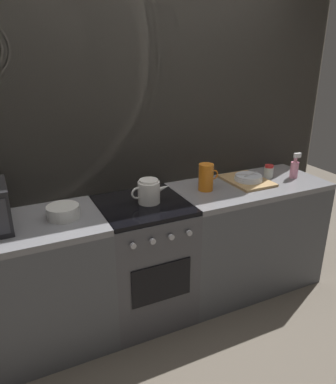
{
  "coord_description": "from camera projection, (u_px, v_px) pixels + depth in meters",
  "views": [
    {
      "loc": [
        -0.84,
        -2.16,
        1.89
      ],
      "look_at": [
        0.19,
        0.0,
        0.95
      ],
      "focal_mm": 34.54,
      "sensor_mm": 36.0,
      "label": 1
    }
  ],
  "objects": [
    {
      "name": "spray_bottle",
      "position": [
        295.0,
        168.0,
        2.98
      ],
      "size": [
        0.08,
        0.06,
        0.2
      ],
      "color": "pink",
      "rests_on": "counter_right"
    },
    {
      "name": "spice_jar",
      "position": [
        269.0,
        171.0,
        3.0
      ],
      "size": [
        0.08,
        0.08,
        0.1
      ],
      "color": "silver",
      "rests_on": "counter_right"
    },
    {
      "name": "counter_left",
      "position": [
        11.0,
        293.0,
        2.31
      ],
      "size": [
        1.2,
        0.6,
        0.9
      ],
      "color": "#515459",
      "rests_on": "ground_plane"
    },
    {
      "name": "stove_unit",
      "position": [
        144.0,
        260.0,
        2.67
      ],
      "size": [
        0.6,
        0.63,
        0.9
      ],
      "color": "#4C4C51",
      "rests_on": "ground_plane"
    },
    {
      "name": "pitcher",
      "position": [
        206.0,
        177.0,
        2.71
      ],
      "size": [
        0.16,
        0.11,
        0.2
      ],
      "color": "orange",
      "rests_on": "counter_right"
    },
    {
      "name": "back_wall",
      "position": [
        125.0,
        149.0,
        2.67
      ],
      "size": [
        3.6,
        0.05,
        2.4
      ],
      "color": "#A39989",
      "rests_on": "ground_plane"
    },
    {
      "name": "kettle",
      "position": [
        149.0,
        191.0,
        2.5
      ],
      "size": [
        0.28,
        0.15,
        0.17
      ],
      "color": "white",
      "rests_on": "stove_unit"
    },
    {
      "name": "dish_pile",
      "position": [
        247.0,
        179.0,
        2.9
      ],
      "size": [
        0.3,
        0.4,
        0.07
      ],
      "color": "tan",
      "rests_on": "counter_right"
    },
    {
      "name": "mixing_bowl",
      "position": [
        63.0,
        212.0,
        2.28
      ],
      "size": [
        0.2,
        0.2,
        0.08
      ],
      "primitive_type": "cylinder",
      "color": "silver",
      "rests_on": "counter_left"
    },
    {
      "name": "counter_right",
      "position": [
        245.0,
        235.0,
        3.04
      ],
      "size": [
        1.2,
        0.6,
        0.9
      ],
      "color": "#515459",
      "rests_on": "ground_plane"
    },
    {
      "name": "ground_plane",
      "position": [
        146.0,
        311.0,
        2.84
      ],
      "size": [
        8.0,
        8.0,
        0.0
      ],
      "primitive_type": "plane",
      "color": "#6B6054"
    }
  ]
}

